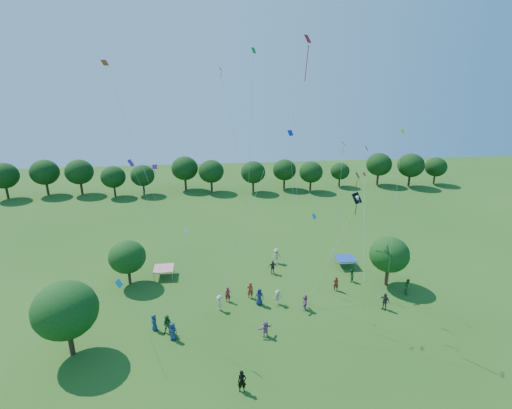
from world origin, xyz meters
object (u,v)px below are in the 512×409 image
object	(u,v)px
near_tree_west	(65,310)
tent_blue	(346,258)
pirate_kite	(356,200)
red_high_kite	(290,94)
near_tree_north	(127,257)
near_tree_east	(389,255)
man_in_black	(242,381)
tent_red_stripe	(164,268)

from	to	relation	value
near_tree_west	tent_blue	distance (m)	30.62
pirate_kite	red_high_kite	size ratio (longest dim) A/B	0.38
near_tree_north	red_high_kite	bearing A→B (deg)	-18.72
near_tree_north	pirate_kite	bearing A→B (deg)	-6.29
near_tree_north	near_tree_east	size ratio (longest dim) A/B	0.91
tent_blue	pirate_kite	bearing A→B (deg)	-101.93
near_tree_west	near_tree_east	distance (m)	31.75
man_in_black	near_tree_north	bearing A→B (deg)	121.16
near_tree_west	tent_red_stripe	size ratio (longest dim) A/B	2.98
near_tree_east	man_in_black	xyz separation A→B (m)	(-17.10, -13.48, -2.77)
tent_red_stripe	pirate_kite	bearing A→B (deg)	-10.56
tent_red_stripe	red_high_kite	bearing A→B (deg)	-27.75
near_tree_west	red_high_kite	xyz separation A→B (m)	(19.09, 5.80, 16.27)
tent_blue	red_high_kite	distance (m)	22.34
red_high_kite	near_tree_east	bearing A→B (deg)	9.34
near_tree_north	tent_red_stripe	size ratio (longest dim) A/B	2.30
tent_red_stripe	man_in_black	size ratio (longest dim) A/B	1.24
tent_blue	near_tree_west	bearing A→B (deg)	-155.71
near_tree_west	man_in_black	size ratio (longest dim) A/B	3.69
tent_blue	man_in_black	xyz separation A→B (m)	(-14.07, -18.28, -0.15)
near_tree_east	tent_red_stripe	bearing A→B (deg)	168.89
near_tree_east	near_tree_west	bearing A→B (deg)	-165.92
near_tree_east	near_tree_north	bearing A→B (deg)	172.63
tent_red_stripe	man_in_black	world-z (taller)	man_in_black
tent_red_stripe	pirate_kite	distance (m)	22.72
tent_blue	man_in_black	bearing A→B (deg)	-127.57
tent_blue	pirate_kite	distance (m)	9.52
tent_red_stripe	red_high_kite	size ratio (longest dim) A/B	0.09
tent_red_stripe	man_in_black	distance (m)	19.73
near_tree_west	near_tree_north	bearing A→B (deg)	76.71
near_tree_east	tent_blue	xyz separation A→B (m)	(-3.04, 4.80, -2.63)
man_in_black	pirate_kite	world-z (taller)	pirate_kite
tent_red_stripe	pirate_kite	world-z (taller)	pirate_kite
tent_blue	man_in_black	world-z (taller)	man_in_black
near_tree_west	pirate_kite	xyz separation A→B (m)	(26.94, 8.69, 5.47)
near_tree_west	pirate_kite	distance (m)	28.83
man_in_black	red_high_kite	distance (m)	23.40
near_tree_west	man_in_black	world-z (taller)	near_tree_west
pirate_kite	tent_red_stripe	bearing A→B (deg)	169.44
tent_red_stripe	pirate_kite	xyz separation A→B (m)	(20.65, -3.85, 8.67)
near_tree_east	man_in_black	distance (m)	21.96
near_tree_north	tent_blue	xyz separation A→B (m)	(25.07, 1.16, -2.23)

